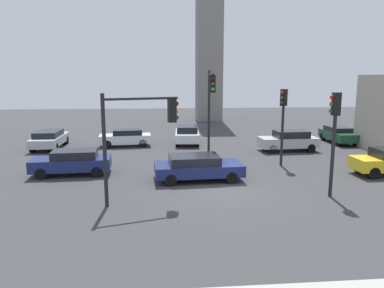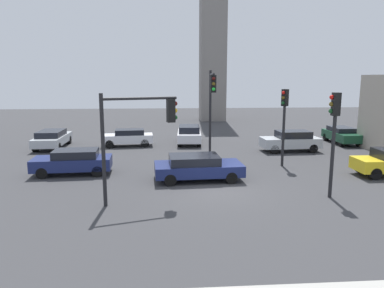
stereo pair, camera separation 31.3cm
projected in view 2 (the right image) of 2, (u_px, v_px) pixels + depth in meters
ground_plane at (218, 190)px, 17.53m from camera, size 96.81×96.81×0.00m
traffic_light_0 at (139, 125)px, 15.34m from camera, size 3.17×1.10×4.72m
traffic_light_1 at (212, 98)px, 22.50m from camera, size 0.39×2.89×5.80m
traffic_light_2 at (334, 125)px, 15.95m from camera, size 0.47×0.34×4.70m
traffic_light_3 at (284, 113)px, 21.82m from camera, size 0.48×0.45×4.66m
car_0 at (291, 141)px, 26.73m from camera, size 4.27×1.94×1.52m
car_2 at (189, 134)px, 29.90m from camera, size 2.10×4.50×1.49m
car_3 at (73, 161)px, 20.38m from camera, size 4.35×2.04×1.39m
car_4 at (52, 138)px, 28.15m from camera, size 1.96×4.71×1.36m
car_5 at (342, 135)px, 30.00m from camera, size 1.78×4.14×1.34m
car_6 at (128, 137)px, 28.78m from camera, size 4.07×1.93×1.34m
car_7 at (197, 167)px, 19.23m from camera, size 4.69×2.36×1.33m
skyline_tower at (213, 25)px, 44.73m from camera, size 3.12×3.12×23.49m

